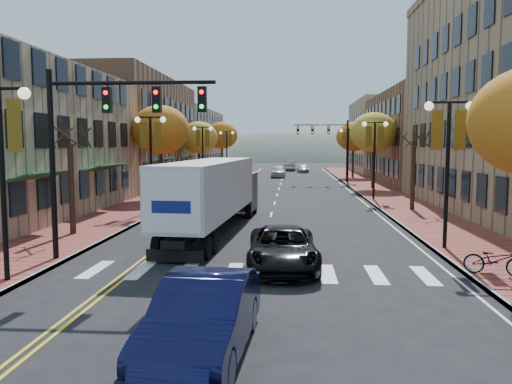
% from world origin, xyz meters
% --- Properties ---
extents(ground, '(200.00, 200.00, 0.00)m').
position_xyz_m(ground, '(0.00, 0.00, 0.00)').
color(ground, black).
rests_on(ground, ground).
extents(sidewalk_left, '(4.00, 85.00, 0.15)m').
position_xyz_m(sidewalk_left, '(-9.00, 32.50, 0.07)').
color(sidewalk_left, brown).
rests_on(sidewalk_left, ground).
extents(sidewalk_right, '(4.00, 85.00, 0.15)m').
position_xyz_m(sidewalk_right, '(9.00, 32.50, 0.07)').
color(sidewalk_right, brown).
rests_on(sidewalk_right, ground).
extents(building_left_mid, '(12.00, 24.00, 11.00)m').
position_xyz_m(building_left_mid, '(-17.00, 36.00, 5.50)').
color(building_left_mid, brown).
rests_on(building_left_mid, ground).
extents(building_left_far, '(12.00, 26.00, 9.50)m').
position_xyz_m(building_left_far, '(-17.00, 61.00, 4.75)').
color(building_left_far, '#9E8966').
rests_on(building_left_far, ground).
extents(building_right_mid, '(15.00, 24.00, 10.00)m').
position_xyz_m(building_right_mid, '(18.50, 42.00, 5.00)').
color(building_right_mid, brown).
rests_on(building_right_mid, ground).
extents(building_right_far, '(15.00, 20.00, 11.00)m').
position_xyz_m(building_right_far, '(18.50, 64.00, 5.50)').
color(building_right_far, '#9E8966').
rests_on(building_right_far, ground).
extents(tree_left_a, '(0.28, 0.28, 4.20)m').
position_xyz_m(tree_left_a, '(-9.00, 8.00, 2.25)').
color(tree_left_a, '#382619').
rests_on(tree_left_a, sidewalk_left).
extents(tree_left_b, '(4.48, 4.48, 7.21)m').
position_xyz_m(tree_left_b, '(-9.00, 24.00, 5.45)').
color(tree_left_b, '#382619').
rests_on(tree_left_b, sidewalk_left).
extents(tree_left_c, '(4.16, 4.16, 6.69)m').
position_xyz_m(tree_left_c, '(-9.00, 40.00, 5.05)').
color(tree_left_c, '#382619').
rests_on(tree_left_c, sidewalk_left).
extents(tree_left_d, '(4.61, 4.61, 7.42)m').
position_xyz_m(tree_left_d, '(-9.00, 58.00, 5.60)').
color(tree_left_d, '#382619').
rests_on(tree_left_d, sidewalk_left).
extents(tree_right_b, '(0.28, 0.28, 4.20)m').
position_xyz_m(tree_right_b, '(9.00, 18.00, 2.25)').
color(tree_right_b, '#382619').
rests_on(tree_right_b, sidewalk_right).
extents(tree_right_c, '(4.48, 4.48, 7.21)m').
position_xyz_m(tree_right_c, '(9.00, 34.00, 5.45)').
color(tree_right_c, '#382619').
rests_on(tree_right_c, sidewalk_right).
extents(tree_right_d, '(4.35, 4.35, 7.00)m').
position_xyz_m(tree_right_d, '(9.00, 50.00, 5.29)').
color(tree_right_d, '#382619').
rests_on(tree_right_d, sidewalk_right).
extents(lamp_left_a, '(1.96, 0.36, 6.05)m').
position_xyz_m(lamp_left_a, '(-7.50, 0.00, 4.29)').
color(lamp_left_a, black).
rests_on(lamp_left_a, ground).
extents(lamp_left_b, '(1.96, 0.36, 6.05)m').
position_xyz_m(lamp_left_b, '(-7.50, 16.00, 4.29)').
color(lamp_left_b, black).
rests_on(lamp_left_b, ground).
extents(lamp_left_c, '(1.96, 0.36, 6.05)m').
position_xyz_m(lamp_left_c, '(-7.50, 34.00, 4.29)').
color(lamp_left_c, black).
rests_on(lamp_left_c, ground).
extents(lamp_left_d, '(1.96, 0.36, 6.05)m').
position_xyz_m(lamp_left_d, '(-7.50, 52.00, 4.29)').
color(lamp_left_d, black).
rests_on(lamp_left_d, ground).
extents(lamp_right_a, '(1.96, 0.36, 6.05)m').
position_xyz_m(lamp_right_a, '(7.50, 6.00, 4.29)').
color(lamp_right_a, black).
rests_on(lamp_right_a, ground).
extents(lamp_right_b, '(1.96, 0.36, 6.05)m').
position_xyz_m(lamp_right_b, '(7.50, 24.00, 4.29)').
color(lamp_right_b, black).
rests_on(lamp_right_b, ground).
extents(lamp_right_c, '(1.96, 0.36, 6.05)m').
position_xyz_m(lamp_right_c, '(7.50, 42.00, 4.29)').
color(lamp_right_c, black).
rests_on(lamp_right_c, ground).
extents(traffic_mast_near, '(6.10, 0.35, 7.00)m').
position_xyz_m(traffic_mast_near, '(-5.48, 3.00, 4.92)').
color(traffic_mast_near, black).
rests_on(traffic_mast_near, ground).
extents(traffic_mast_far, '(6.10, 0.34, 7.00)m').
position_xyz_m(traffic_mast_far, '(5.48, 42.00, 4.92)').
color(traffic_mast_far, black).
rests_on(traffic_mast_far, ground).
extents(semi_truck, '(3.21, 14.39, 3.57)m').
position_xyz_m(semi_truck, '(-2.49, 9.58, 2.08)').
color(semi_truck, black).
rests_on(semi_truck, ground).
extents(navy_sedan, '(2.02, 5.06, 1.64)m').
position_xyz_m(navy_sedan, '(-0.50, -4.71, 0.82)').
color(navy_sedan, black).
rests_on(navy_sedan, ground).
extents(black_suv, '(2.61, 5.27, 1.44)m').
position_xyz_m(black_suv, '(0.97, 2.70, 0.72)').
color(black_suv, black).
rests_on(black_suv, ground).
extents(car_far_white, '(1.94, 4.70, 1.59)m').
position_xyz_m(car_far_white, '(-0.53, 50.80, 0.80)').
color(car_far_white, silver).
rests_on(car_far_white, ground).
extents(car_far_silver, '(1.87, 4.17, 1.19)m').
position_xyz_m(car_far_silver, '(2.88, 62.02, 0.59)').
color(car_far_silver, '#A7A7AE').
rests_on(car_far_silver, ground).
extents(car_far_oncoming, '(2.04, 5.04, 1.63)m').
position_xyz_m(car_far_oncoming, '(0.98, 67.62, 0.81)').
color(car_far_oncoming, '#9B9AA1').
rests_on(car_far_oncoming, ground).
extents(bicycle, '(2.00, 1.32, 0.99)m').
position_xyz_m(bicycle, '(7.80, 1.68, 0.65)').
color(bicycle, gray).
rests_on(bicycle, sidewalk_right).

